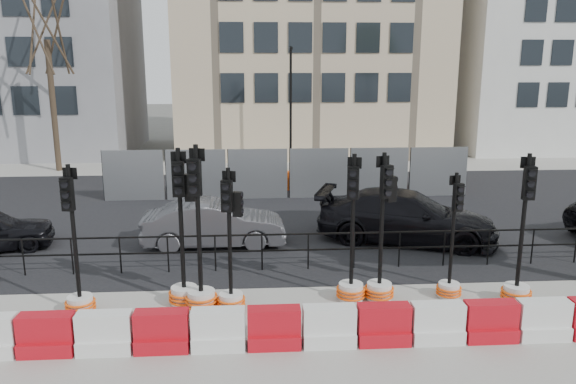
{
  "coord_description": "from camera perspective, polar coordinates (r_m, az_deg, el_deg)",
  "views": [
    {
      "loc": [
        -1.42,
        -12.55,
        5.32
      ],
      "look_at": [
        -0.41,
        3.0,
        1.67
      ],
      "focal_mm": 35.0,
      "sensor_mm": 36.0,
      "label": 1
    }
  ],
  "objects": [
    {
      "name": "traffic_signal_h",
      "position": [
        13.63,
        22.35,
        -7.66
      ],
      "size": [
        0.67,
        0.67,
        3.41
      ],
      "rotation": [
        0.0,
        0.0,
        -0.1
      ],
      "color": "silver",
      "rests_on": "ground"
    },
    {
      "name": "lamp_post_far",
      "position": [
        27.67,
        0.28,
        8.83
      ],
      "size": [
        0.12,
        0.56,
        6.0
      ],
      "color": "black",
      "rests_on": "ground"
    },
    {
      "name": "car_b",
      "position": [
        16.55,
        -7.52,
        -3.23
      ],
      "size": [
        1.62,
        4.19,
        1.36
      ],
      "primitive_type": "imported",
      "rotation": [
        0.0,
        0.0,
        1.59
      ],
      "color": "#424247",
      "rests_on": "ground"
    },
    {
      "name": "traffic_signal_d",
      "position": [
        12.32,
        -5.82,
        -8.66
      ],
      "size": [
        0.62,
        0.62,
        3.17
      ],
      "rotation": [
        0.0,
        0.0,
        -0.26
      ],
      "color": "silver",
      "rests_on": "ground"
    },
    {
      "name": "barrier_row",
      "position": [
        11.03,
        4.2,
        -13.58
      ],
      "size": [
        15.7,
        0.5,
        0.8
      ],
      "color": "red",
      "rests_on": "ground"
    },
    {
      "name": "kerb_railing",
      "position": [
        14.58,
        2.07,
        -5.37
      ],
      "size": [
        18.0,
        0.04,
        1.0
      ],
      "color": "black",
      "rests_on": "ground"
    },
    {
      "name": "traffic_signal_e",
      "position": [
        12.83,
        6.45,
        -8.05
      ],
      "size": [
        0.67,
        0.67,
        3.38
      ],
      "rotation": [
        0.0,
        0.0,
        -0.29
      ],
      "color": "silver",
      "rests_on": "ground"
    },
    {
      "name": "traffic_signal_g",
      "position": [
        13.45,
        16.16,
        -7.9
      ],
      "size": [
        0.58,
        0.58,
        2.94
      ],
      "rotation": [
        0.0,
        0.0,
        0.24
      ],
      "color": "silver",
      "rests_on": "ground"
    },
    {
      "name": "sidewalk_far",
      "position": [
        29.07,
        -0.85,
        2.65
      ],
      "size": [
        40.0,
        4.0,
        0.02
      ],
      "primitive_type": "cube",
      "color": "gray",
      "rests_on": "ground"
    },
    {
      "name": "traffic_signal_b",
      "position": [
        12.68,
        -10.56,
        -7.73
      ],
      "size": [
        0.7,
        0.7,
        3.55
      ],
      "rotation": [
        0.0,
        0.0,
        0.02
      ],
      "color": "silver",
      "rests_on": "ground"
    },
    {
      "name": "sidewalk_near",
      "position": [
        11.02,
        4.31,
        -15.69
      ],
      "size": [
        40.0,
        6.0,
        0.02
      ],
      "primitive_type": "cube",
      "color": "gray",
      "rests_on": "ground"
    },
    {
      "name": "traffic_signal_f",
      "position": [
        12.9,
        9.42,
        -7.47
      ],
      "size": [
        0.67,
        0.67,
        3.41
      ],
      "rotation": [
        0.0,
        0.0,
        0.3
      ],
      "color": "silver",
      "rests_on": "ground"
    },
    {
      "name": "heras_fencing",
      "position": [
        22.98,
        1.32,
        1.45
      ],
      "size": [
        14.33,
        1.72,
        2.0
      ],
      "color": "gray",
      "rests_on": "ground"
    },
    {
      "name": "car_c",
      "position": [
        17.19,
        11.93,
        -2.47
      ],
      "size": [
        5.4,
        6.63,
        1.54
      ],
      "primitive_type": "imported",
      "rotation": [
        0.0,
        0.0,
        1.24
      ],
      "color": "black",
      "rests_on": "ground"
    },
    {
      "name": "ground",
      "position": [
        13.7,
        2.56,
        -9.69
      ],
      "size": [
        120.0,
        120.0,
        0.0
      ],
      "primitive_type": "plane",
      "color": "#51514C",
      "rests_on": "ground"
    },
    {
      "name": "traffic_signal_a",
      "position": [
        12.92,
        -20.54,
        -8.78
      ],
      "size": [
        0.65,
        0.65,
        3.28
      ],
      "rotation": [
        0.0,
        0.0,
        -0.16
      ],
      "color": "silver",
      "rests_on": "ground"
    },
    {
      "name": "building_grey",
      "position": [
        36.79,
        -24.55,
        14.65
      ],
      "size": [
        11.0,
        9.06,
        14.0
      ],
      "color": "gray",
      "rests_on": "ground"
    },
    {
      "name": "tree_bare_far",
      "position": [
        29.67,
        -23.36,
        14.72
      ],
      "size": [
        2.0,
        2.0,
        9.0
      ],
      "color": "#473828",
      "rests_on": "ground"
    },
    {
      "name": "building_white",
      "position": [
        39.23,
        25.33,
        15.88
      ],
      "size": [
        12.0,
        9.06,
        16.0
      ],
      "color": "silver",
      "rests_on": "ground"
    },
    {
      "name": "road",
      "position": [
        20.3,
        0.42,
        -1.97
      ],
      "size": [
        40.0,
        14.0,
        0.03
      ],
      "primitive_type": "cube",
      "color": "black",
      "rests_on": "ground"
    },
    {
      "name": "traffic_signal_c",
      "position": [
        12.42,
        -8.91,
        -8.57
      ],
      "size": [
        0.72,
        0.72,
        3.65
      ],
      "rotation": [
        0.0,
        0.0,
        -0.25
      ],
      "color": "silver",
      "rests_on": "ground"
    }
  ]
}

